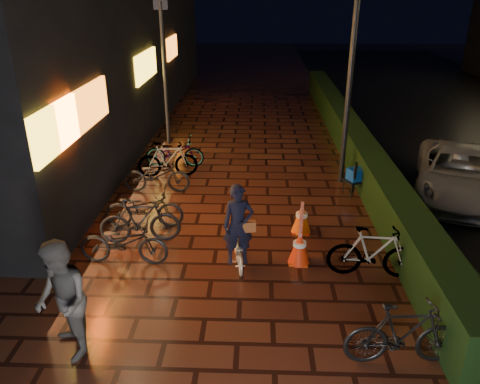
{
  "coord_description": "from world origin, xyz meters",
  "views": [
    {
      "loc": [
        0.26,
        -6.7,
        5.01
      ],
      "look_at": [
        -0.08,
        2.15,
        1.1
      ],
      "focal_mm": 35.0,
      "sensor_mm": 36.0,
      "label": 1
    }
  ],
  "objects_px": {
    "van": "(459,173)",
    "bystander_person": "(62,301)",
    "cyclist": "(238,237)",
    "cart_assembly": "(356,176)",
    "traffic_barrier": "(301,231)"
  },
  "relations": [
    {
      "from": "cyclist",
      "to": "traffic_barrier",
      "type": "distance_m",
      "value": 1.52
    },
    {
      "from": "traffic_barrier",
      "to": "cart_assembly",
      "type": "bearing_deg",
      "value": 58.91
    },
    {
      "from": "bystander_person",
      "to": "cyclist",
      "type": "bearing_deg",
      "value": 102.14
    },
    {
      "from": "traffic_barrier",
      "to": "cart_assembly",
      "type": "xyz_separation_m",
      "value": [
        1.62,
        2.69,
        0.19
      ]
    },
    {
      "from": "cyclist",
      "to": "cart_assembly",
      "type": "relative_size",
      "value": 1.65
    },
    {
      "from": "van",
      "to": "bystander_person",
      "type": "bearing_deg",
      "value": -123.58
    },
    {
      "from": "van",
      "to": "cart_assembly",
      "type": "distance_m",
      "value": 2.64
    },
    {
      "from": "bystander_person",
      "to": "traffic_barrier",
      "type": "relative_size",
      "value": 1.09
    },
    {
      "from": "bystander_person",
      "to": "cart_assembly",
      "type": "height_order",
      "value": "bystander_person"
    },
    {
      "from": "traffic_barrier",
      "to": "van",
      "type": "bearing_deg",
      "value": 33.04
    },
    {
      "from": "bystander_person",
      "to": "cyclist",
      "type": "distance_m",
      "value": 3.45
    },
    {
      "from": "cyclist",
      "to": "traffic_barrier",
      "type": "relative_size",
      "value": 1.01
    },
    {
      "from": "bystander_person",
      "to": "van",
      "type": "distance_m",
      "value": 9.96
    },
    {
      "from": "cyclist",
      "to": "cart_assembly",
      "type": "bearing_deg",
      "value": 50.38
    },
    {
      "from": "bystander_person",
      "to": "cyclist",
      "type": "xyz_separation_m",
      "value": [
        2.39,
        2.47,
        -0.3
      ]
    }
  ]
}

